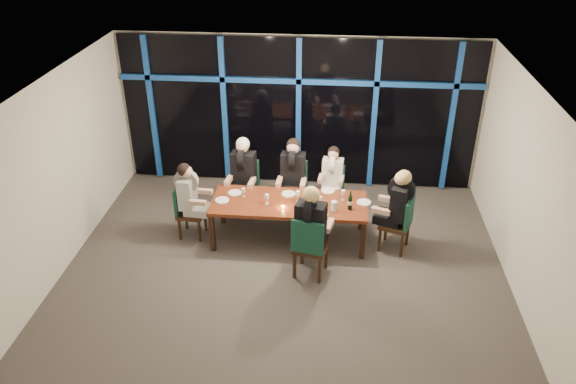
# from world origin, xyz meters

# --- Properties ---
(room) EXTENTS (7.04, 7.00, 3.02)m
(room) POSITION_xyz_m (0.00, 0.00, 2.02)
(room) COLOR #4F4A46
(room) RESTS_ON ground
(window_wall) EXTENTS (6.86, 0.43, 2.94)m
(window_wall) POSITION_xyz_m (0.01, 2.93, 1.55)
(window_wall) COLOR black
(window_wall) RESTS_ON ground
(dining_table) EXTENTS (2.60, 1.00, 0.75)m
(dining_table) POSITION_xyz_m (0.00, 0.80, 0.68)
(dining_table) COLOR maroon
(dining_table) RESTS_ON ground
(chair_far_left) EXTENTS (0.53, 0.53, 1.03)m
(chair_far_left) POSITION_xyz_m (-0.89, 1.66, 0.58)
(chair_far_left) COLOR #311C10
(chair_far_left) RESTS_ON ground
(chair_far_mid) EXTENTS (0.50, 0.50, 1.03)m
(chair_far_mid) POSITION_xyz_m (-0.00, 1.71, 0.58)
(chair_far_mid) COLOR #311C10
(chair_far_mid) RESTS_ON ground
(chair_far_right) EXTENTS (0.46, 0.46, 0.90)m
(chair_far_right) POSITION_xyz_m (0.71, 1.87, 0.50)
(chair_far_right) COLOR #311C10
(chair_far_right) RESTS_ON ground
(chair_end_left) EXTENTS (0.47, 0.47, 0.95)m
(chair_end_left) POSITION_xyz_m (-1.77, 0.79, 0.53)
(chair_end_left) COLOR #311C10
(chair_end_left) RESTS_ON ground
(chair_end_right) EXTENTS (0.60, 0.60, 1.01)m
(chair_end_right) POSITION_xyz_m (1.86, 0.67, 0.56)
(chair_end_right) COLOR #311C10
(chair_end_right) RESTS_ON ground
(chair_near_mid) EXTENTS (0.60, 0.60, 1.08)m
(chair_near_mid) POSITION_xyz_m (0.40, -0.21, 0.60)
(chair_near_mid) COLOR #311C10
(chair_near_mid) RESTS_ON ground
(diner_far_left) EXTENTS (0.54, 0.67, 1.01)m
(diner_far_left) POSITION_xyz_m (-0.90, 1.57, 0.99)
(diner_far_left) COLOR black
(diner_far_left) RESTS_ON ground
(diner_far_mid) EXTENTS (0.53, 0.65, 1.01)m
(diner_far_mid) POSITION_xyz_m (-0.01, 1.62, 0.99)
(diner_far_mid) COLOR black
(diner_far_mid) RESTS_ON ground
(diner_far_right) EXTENTS (0.47, 0.58, 0.88)m
(diner_far_right) POSITION_xyz_m (0.70, 1.79, 0.86)
(diner_far_right) COLOR white
(diner_far_right) RESTS_ON ground
(diner_end_left) EXTENTS (0.61, 0.49, 0.92)m
(diner_end_left) POSITION_xyz_m (-1.69, 0.78, 0.91)
(diner_end_left) COLOR black
(diner_end_left) RESTS_ON ground
(diner_end_right) EXTENTS (0.69, 0.61, 0.99)m
(diner_end_right) POSITION_xyz_m (1.78, 0.69, 0.97)
(diner_end_right) COLOR black
(diner_end_right) RESTS_ON ground
(diner_near_mid) EXTENTS (0.60, 0.72, 1.05)m
(diner_near_mid) POSITION_xyz_m (0.42, -0.12, 1.03)
(diner_near_mid) COLOR black
(diner_near_mid) RESTS_ON ground
(plate_far_left) EXTENTS (0.24, 0.24, 0.01)m
(plate_far_left) POSITION_xyz_m (-0.95, 1.01, 0.76)
(plate_far_left) COLOR white
(plate_far_left) RESTS_ON dining_table
(plate_far_mid) EXTENTS (0.24, 0.24, 0.01)m
(plate_far_mid) POSITION_xyz_m (-0.03, 1.06, 0.76)
(plate_far_mid) COLOR white
(plate_far_mid) RESTS_ON dining_table
(plate_far_right) EXTENTS (0.24, 0.24, 0.01)m
(plate_far_right) POSITION_xyz_m (0.64, 1.23, 0.76)
(plate_far_right) COLOR white
(plate_far_right) RESTS_ON dining_table
(plate_end_left) EXTENTS (0.24, 0.24, 0.01)m
(plate_end_left) POSITION_xyz_m (-1.13, 0.74, 0.76)
(plate_end_left) COLOR white
(plate_end_left) RESTS_ON dining_table
(plate_end_right) EXTENTS (0.24, 0.24, 0.01)m
(plate_end_right) POSITION_xyz_m (1.25, 0.88, 0.76)
(plate_end_right) COLOR white
(plate_end_right) RESTS_ON dining_table
(plate_near_mid) EXTENTS (0.24, 0.24, 0.01)m
(plate_near_mid) POSITION_xyz_m (0.54, 0.43, 0.76)
(plate_near_mid) COLOR white
(plate_near_mid) RESTS_ON dining_table
(wine_bottle) EXTENTS (0.08, 0.08, 0.33)m
(wine_bottle) POSITION_xyz_m (1.01, 0.66, 0.88)
(wine_bottle) COLOR black
(wine_bottle) RESTS_ON dining_table
(water_pitcher) EXTENTS (0.11, 0.10, 0.18)m
(water_pitcher) POSITION_xyz_m (0.75, 0.57, 0.84)
(water_pitcher) COLOR silver
(water_pitcher) RESTS_ON dining_table
(tea_light) EXTENTS (0.05, 0.05, 0.03)m
(tea_light) POSITION_xyz_m (-0.08, 0.60, 0.77)
(tea_light) COLOR #FFAD4C
(tea_light) RESTS_ON dining_table
(wine_glass_a) EXTENTS (0.07, 0.07, 0.18)m
(wine_glass_a) POSITION_xyz_m (-0.36, 0.71, 0.88)
(wine_glass_a) COLOR silver
(wine_glass_a) RESTS_ON dining_table
(wine_glass_b) EXTENTS (0.07, 0.07, 0.19)m
(wine_glass_b) POSITION_xyz_m (0.15, 0.83, 0.89)
(wine_glass_b) COLOR silver
(wine_glass_b) RESTS_ON dining_table
(wine_glass_c) EXTENTS (0.06, 0.06, 0.17)m
(wine_glass_c) POSITION_xyz_m (0.52, 0.73, 0.87)
(wine_glass_c) COLOR silver
(wine_glass_c) RESTS_ON dining_table
(wine_glass_d) EXTENTS (0.06, 0.06, 0.16)m
(wine_glass_d) POSITION_xyz_m (-0.78, 0.91, 0.87)
(wine_glass_d) COLOR silver
(wine_glass_d) RESTS_ON dining_table
(wine_glass_e) EXTENTS (0.07, 0.07, 0.18)m
(wine_glass_e) POSITION_xyz_m (0.89, 0.94, 0.88)
(wine_glass_e) COLOR silver
(wine_glass_e) RESTS_ON dining_table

